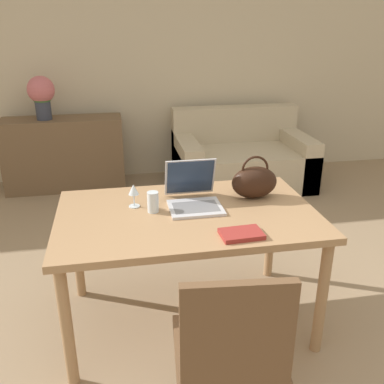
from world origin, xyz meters
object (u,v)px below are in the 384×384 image
(chair, at_px, (230,350))
(couch, at_px, (241,160))
(wine_glass, at_px, (134,191))
(handbag, at_px, (254,182))
(drinking_glass, at_px, (153,202))
(laptop, at_px, (193,193))
(flower_vase, at_px, (41,94))

(chair, bearing_deg, couch, 78.15)
(couch, bearing_deg, wine_glass, -121.41)
(couch, bearing_deg, handbag, -105.20)
(couch, bearing_deg, drinking_glass, -118.39)
(chair, xyz_separation_m, couch, (0.99, 3.11, -0.23))
(laptop, height_order, wine_glass, laptop)
(chair, distance_m, wine_glass, 1.08)
(chair, distance_m, handbag, 1.12)
(laptop, bearing_deg, handbag, 3.84)
(laptop, relative_size, wine_glass, 2.52)
(handbag, bearing_deg, wine_glass, -179.38)
(laptop, xyz_separation_m, wine_glass, (-0.34, 0.02, 0.03))
(flower_vase, bearing_deg, drinking_glass, -69.83)
(couch, xyz_separation_m, handbag, (-0.58, -2.12, 0.56))
(wine_glass, height_order, handbag, handbag)
(wine_glass, distance_m, handbag, 0.72)
(handbag, bearing_deg, drinking_glass, -171.08)
(wine_glass, bearing_deg, drinking_glass, -41.76)
(couch, xyz_separation_m, drinking_glass, (-1.20, -2.21, 0.52))
(laptop, relative_size, drinking_glass, 2.93)
(drinking_glass, xyz_separation_m, flower_vase, (-0.89, 2.41, 0.24))
(laptop, height_order, drinking_glass, laptop)
(couch, height_order, laptop, laptop)
(couch, bearing_deg, laptop, -114.04)
(laptop, bearing_deg, flower_vase, 115.73)
(chair, height_order, wine_glass, chair)
(drinking_glass, bearing_deg, wine_glass, 138.24)
(drinking_glass, height_order, flower_vase, flower_vase)
(couch, height_order, drinking_glass, drinking_glass)
(wine_glass, bearing_deg, flower_vase, 108.69)
(handbag, bearing_deg, flower_vase, 123.08)
(couch, xyz_separation_m, wine_glass, (-1.30, -2.12, 0.55))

